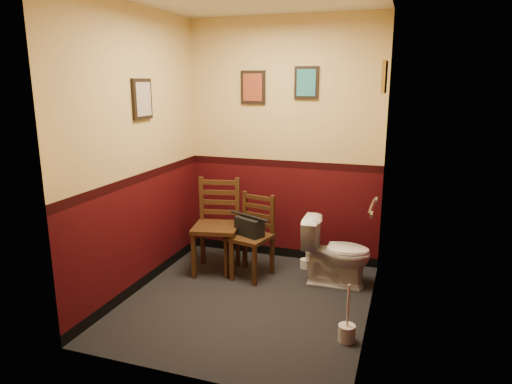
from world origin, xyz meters
TOP-DOWN VIEW (x-y plane):
  - floor at (0.00, 0.00)m, footprint 2.20×2.40m
  - wall_back at (0.00, 1.20)m, footprint 2.20×0.00m
  - wall_front at (0.00, -1.20)m, footprint 2.20×0.00m
  - wall_left at (-1.10, 0.00)m, footprint 0.00×2.40m
  - wall_right at (1.10, 0.00)m, footprint 0.00×2.40m
  - grab_bar at (1.07, 0.25)m, footprint 0.05×0.56m
  - framed_print_back_a at (-0.35, 1.18)m, footprint 0.28×0.04m
  - framed_print_back_b at (0.25, 1.18)m, footprint 0.26×0.04m
  - framed_print_left at (-1.08, 0.10)m, footprint 0.04×0.30m
  - framed_print_right at (1.08, 0.60)m, footprint 0.04×0.34m
  - toilet at (0.72, 0.65)m, footprint 0.70×0.40m
  - toilet_brush at (0.98, -0.38)m, footprint 0.14×0.14m
  - chair_left at (-0.56, 0.59)m, footprint 0.55×0.55m
  - chair_right at (-0.16, 0.59)m, footprint 0.49×0.49m
  - handbag at (-0.17, 0.55)m, footprint 0.34×0.26m
  - tp_stack at (0.40, 0.94)m, footprint 0.23×0.14m

SIDE VIEW (x-z plane):
  - floor at x=0.00m, z-range 0.00..0.00m
  - toilet_brush at x=0.98m, z-range -0.16..0.32m
  - tp_stack at x=0.40m, z-range -0.03..0.37m
  - toilet at x=0.72m, z-range 0.00..0.68m
  - chair_right at x=-0.16m, z-range 0.00..0.87m
  - chair_left at x=-0.56m, z-range 0.00..1.00m
  - handbag at x=-0.17m, z-range 0.44..0.66m
  - grab_bar at x=1.07m, z-range 0.92..0.98m
  - wall_back at x=0.00m, z-range 0.00..2.70m
  - wall_front at x=0.00m, z-range 0.00..2.70m
  - wall_left at x=-1.10m, z-range 0.00..2.70m
  - wall_right at x=1.10m, z-range 0.00..2.70m
  - framed_print_left at x=-1.08m, z-range 1.66..2.04m
  - framed_print_back_a at x=-0.35m, z-range 1.77..2.13m
  - framed_print_back_b at x=0.25m, z-range 1.83..2.17m
  - framed_print_right at x=1.08m, z-range 1.91..2.19m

